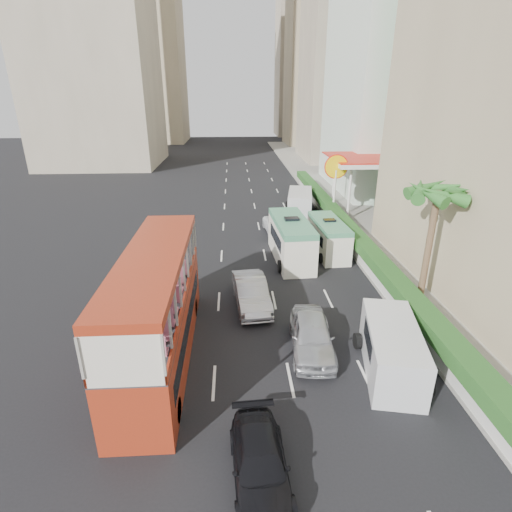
{
  "coord_description": "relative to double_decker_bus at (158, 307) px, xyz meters",
  "views": [
    {
      "loc": [
        -2.62,
        -15.46,
        11.15
      ],
      "look_at": [
        -1.5,
        4.0,
        3.2
      ],
      "focal_mm": 28.0,
      "sensor_mm": 36.0,
      "label": 1
    }
  ],
  "objects": [
    {
      "name": "panel_van_far",
      "position": [
        9.94,
        22.85,
        -1.42
      ],
      "size": [
        3.16,
        5.88,
        2.23
      ],
      "primitive_type": "cube",
      "rotation": [
        0.0,
        0.0,
        -0.17
      ],
      "color": "silver",
      "rests_on": "ground"
    },
    {
      "name": "shell_station",
      "position": [
        16.0,
        23.0,
        0.22
      ],
      "size": [
        6.5,
        8.0,
        5.5
      ],
      "primitive_type": "cube",
      "color": "silver",
      "rests_on": "ground"
    },
    {
      "name": "palm_tree",
      "position": [
        13.8,
        4.0,
        0.85
      ],
      "size": [
        0.36,
        0.36,
        6.4
      ],
      "primitive_type": "cylinder",
      "color": "brown",
      "rests_on": "sidewalk"
    },
    {
      "name": "double_decker_bus",
      "position": [
        0.0,
        0.0,
        0.0
      ],
      "size": [
        2.5,
        11.0,
        5.06
      ],
      "primitive_type": "cube",
      "color": "#9C2C15",
      "rests_on": "ground"
    },
    {
      "name": "hedge",
      "position": [
        12.2,
        14.0,
        -1.0
      ],
      "size": [
        1.1,
        44.0,
        0.7
      ],
      "primitive_type": "cube",
      "color": "#2D6626",
      "rests_on": "kerb_wall"
    },
    {
      "name": "car_black",
      "position": [
        4.01,
        -6.55,
        -2.53
      ],
      "size": [
        1.98,
        4.36,
        1.24
      ],
      "primitive_type": "imported",
      "rotation": [
        0.0,
        0.0,
        0.06
      ],
      "color": "black",
      "rests_on": "ground"
    },
    {
      "name": "sidewalk",
      "position": [
        15.0,
        25.0,
        -2.44
      ],
      "size": [
        6.0,
        120.0,
        0.18
      ],
      "primitive_type": "cube",
      "color": "#99968C",
      "rests_on": "ground"
    },
    {
      "name": "van_asset",
      "position": [
        7.19,
        16.89,
        -2.53
      ],
      "size": [
        2.59,
        4.94,
        1.33
      ],
      "primitive_type": "imported",
      "rotation": [
        0.0,
        0.0,
        0.08
      ],
      "color": "silver",
      "rests_on": "ground"
    },
    {
      "name": "ground_plane",
      "position": [
        6.0,
        0.0,
        -2.53
      ],
      "size": [
        200.0,
        200.0,
        0.0
      ],
      "primitive_type": "plane",
      "color": "black",
      "rests_on": "ground"
    },
    {
      "name": "tower_left_b",
      "position": [
        -16.0,
        90.0,
        20.47
      ],
      "size": [
        16.0,
        16.0,
        46.0
      ],
      "primitive_type": "cube",
      "color": "tan",
      "rests_on": "ground"
    },
    {
      "name": "minibus_far",
      "position": [
        10.35,
        12.17,
        -1.28
      ],
      "size": [
        2.18,
        5.72,
        2.5
      ],
      "primitive_type": "cube",
      "rotation": [
        0.0,
        0.0,
        0.05
      ],
      "color": "silver",
      "rests_on": "ground"
    },
    {
      "name": "car_silver_lane_b",
      "position": [
        6.85,
        0.02,
        -2.53
      ],
      "size": [
        2.27,
        4.87,
        1.61
      ],
      "primitive_type": "imported",
      "rotation": [
        0.0,
        0.0,
        -0.08
      ],
      "color": "#B9BBC0",
      "rests_on": "ground"
    },
    {
      "name": "minibus_near",
      "position": [
        7.4,
        11.1,
        -1.05
      ],
      "size": [
        2.64,
        6.81,
        2.97
      ],
      "primitive_type": "cube",
      "rotation": [
        0.0,
        0.0,
        0.06
      ],
      "color": "silver",
      "rests_on": "ground"
    },
    {
      "name": "tower_far_a",
      "position": [
        23.0,
        82.0,
        19.47
      ],
      "size": [
        14.0,
        14.0,
        44.0
      ],
      "primitive_type": "cube",
      "color": "tan",
      "rests_on": "ground"
    },
    {
      "name": "tower_far_b",
      "position": [
        23.0,
        104.0,
        17.47
      ],
      "size": [
        14.0,
        14.0,
        40.0
      ],
      "primitive_type": "cube",
      "color": "#B2A48C",
      "rests_on": "ground"
    },
    {
      "name": "panel_van_near",
      "position": [
        9.99,
        -1.57,
        -1.5
      ],
      "size": [
        3.05,
        5.47,
        2.06
      ],
      "primitive_type": "cube",
      "rotation": [
        0.0,
        0.0,
        -0.2
      ],
      "color": "silver",
      "rests_on": "ground"
    },
    {
      "name": "car_silver_lane_a",
      "position": [
        4.25,
        4.45,
        -2.53
      ],
      "size": [
        2.2,
        5.04,
        1.61
      ],
      "primitive_type": "imported",
      "rotation": [
        0.0,
        0.0,
        0.1
      ],
      "color": "#B9BBC0",
      "rests_on": "ground"
    },
    {
      "name": "kerb_wall",
      "position": [
        12.2,
        14.0,
        -1.85
      ],
      "size": [
        0.3,
        44.0,
        1.0
      ],
      "primitive_type": "cube",
      "color": "silver",
      "rests_on": "sidewalk"
    },
    {
      "name": "tower_mid",
      "position": [
        24.0,
        58.0,
        22.47
      ],
      "size": [
        16.0,
        16.0,
        50.0
      ],
      "primitive_type": "cube",
      "color": "#B2A48C",
      "rests_on": "ground"
    }
  ]
}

